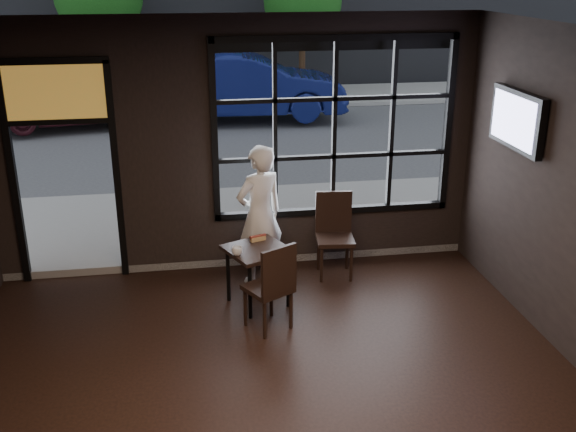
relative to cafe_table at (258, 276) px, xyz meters
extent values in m
cube|color=black|center=(-0.08, -2.41, 2.86)|extent=(6.00, 7.00, 0.02)
cube|color=black|center=(1.12, 1.09, 1.45)|extent=(3.06, 0.12, 2.28)
cube|color=orange|center=(-2.18, 1.09, 2.00)|extent=(1.20, 0.06, 0.70)
cube|color=#545456|center=(-0.08, 21.59, -0.37)|extent=(60.00, 41.00, 0.04)
cube|color=black|center=(0.00, 0.00, 0.00)|extent=(0.86, 0.86, 0.70)
cube|color=black|center=(0.04, -0.56, 0.15)|extent=(0.59, 0.59, 1.01)
cube|color=black|center=(1.05, 0.60, 0.18)|extent=(0.50, 0.50, 1.06)
imported|color=white|center=(0.10, 0.59, 0.52)|extent=(0.76, 0.65, 1.75)
imported|color=silver|center=(-0.24, -0.15, 0.40)|extent=(0.15, 0.15, 0.10)
cube|color=black|center=(2.85, -0.25, 1.78)|extent=(0.12, 1.09, 0.64)
imported|color=#0D154B|center=(0.88, 9.62, 0.55)|extent=(4.94, 1.92, 1.60)
imported|color=#40141C|center=(-3.30, 9.53, 0.45)|extent=(4.35, 2.36, 1.40)
cylinder|color=#332114|center=(-2.80, 13.04, 0.75)|extent=(0.20, 0.20, 2.21)
cylinder|color=#332114|center=(2.88, 12.88, 0.68)|extent=(0.19, 0.19, 2.06)
sphere|color=#3B6C28|center=(2.88, 12.88, 2.36)|extent=(2.25, 2.25, 2.25)
camera|label=1|loc=(-0.79, -6.99, 3.38)|focal=42.00mm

